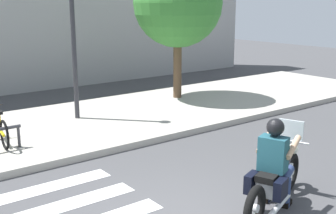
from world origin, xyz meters
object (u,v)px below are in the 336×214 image
object	(u,v)px
motorcycle	(275,179)
tree_near_rack	(178,3)
street_lamp	(72,13)
rider	(275,158)

from	to	relation	value
motorcycle	tree_near_rack	world-z (taller)	tree_near_rack
street_lamp	tree_near_rack	distance (m)	3.67
motorcycle	rider	bearing A→B (deg)	-162.60
motorcycle	tree_near_rack	xyz separation A→B (m)	(3.36, 6.60, 2.59)
rider	street_lamp	xyz separation A→B (m)	(-0.21, 6.22, 1.98)
street_lamp	tree_near_rack	xyz separation A→B (m)	(3.64, 0.40, 0.23)
tree_near_rack	street_lamp	bearing A→B (deg)	-173.73
motorcycle	street_lamp	world-z (taller)	street_lamp
motorcycle	street_lamp	distance (m)	6.63
motorcycle	street_lamp	xyz separation A→B (m)	(-0.28, 6.20, 2.35)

